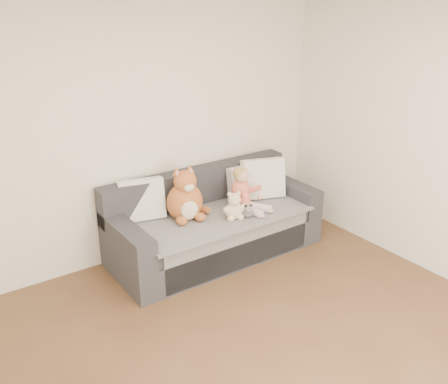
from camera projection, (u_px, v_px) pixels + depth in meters
The scene contains 10 objects.
room_shell at pixel (263, 205), 3.24m from camera, with size 5.00×5.00×5.00m.
sofa at pixel (214, 225), 5.23m from camera, with size 2.20×0.94×0.85m.
cushion_left at pixel (142, 199), 4.94m from camera, with size 0.48×0.30×0.42m.
cushion_right_back at pixel (245, 182), 5.45m from camera, with size 0.40×0.19×0.37m.
cushion_right_front at pixel (263, 178), 5.46m from camera, with size 0.51×0.35×0.44m.
toddler at pixel (244, 192), 5.16m from camera, with size 0.32×0.47×0.46m.
plush_cat at pixel (186, 199), 4.94m from camera, with size 0.45×0.38×0.57m.
teddy_bear at pixel (234, 208), 4.95m from camera, with size 0.23×0.18×0.30m.
plush_cow at pixel (247, 211), 5.01m from camera, with size 0.13×0.19×0.16m.
sippy_cup at pixel (239, 210), 5.05m from camera, with size 0.11×0.07×0.12m.
Camera 1 is at (-1.90, -1.87, 2.60)m, focal length 40.00 mm.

